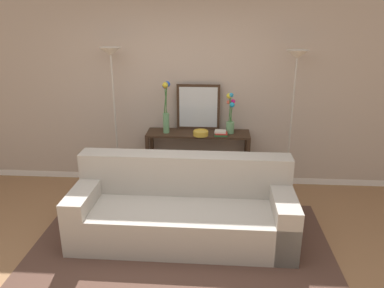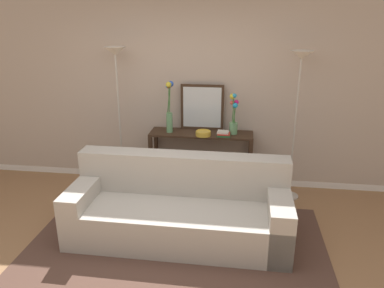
{
  "view_description": "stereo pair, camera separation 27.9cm",
  "coord_description": "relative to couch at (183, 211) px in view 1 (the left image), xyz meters",
  "views": [
    {
      "loc": [
        0.52,
        -2.86,
        2.36
      ],
      "look_at": [
        0.23,
        1.31,
        0.89
      ],
      "focal_mm": 35.05,
      "sensor_mm": 36.0,
      "label": 1
    },
    {
      "loc": [
        0.8,
        -2.83,
        2.36
      ],
      "look_at": [
        0.23,
        1.31,
        0.89
      ],
      "focal_mm": 35.05,
      "sensor_mm": 36.0,
      "label": 2
    }
  ],
  "objects": [
    {
      "name": "couch",
      "position": [
        0.0,
        0.0,
        0.0
      ],
      "size": [
        2.36,
        0.9,
        0.88
      ],
      "color": "#ADA89E",
      "rests_on": "ground"
    },
    {
      "name": "floor_lamp_right",
      "position": [
        1.3,
        1.12,
        1.2
      ],
      "size": [
        0.28,
        0.28,
        1.93
      ],
      "color": "#B7B2A8",
      "rests_on": "ground"
    },
    {
      "name": "book_stack",
      "position": [
        0.4,
        1.11,
        0.55
      ],
      "size": [
        0.17,
        0.16,
        0.06
      ],
      "color": "#236033",
      "rests_on": "console_table"
    },
    {
      "name": "console_table",
      "position": [
        0.1,
        1.21,
        0.26
      ],
      "size": [
        1.39,
        0.38,
        0.83
      ],
      "color": "#382619",
      "rests_on": "ground"
    },
    {
      "name": "ground_plane",
      "position": [
        -0.17,
        -0.74,
        -0.32
      ],
      "size": [
        16.0,
        16.0,
        0.02
      ],
      "primitive_type": "cube",
      "color": "#936B47"
    },
    {
      "name": "fruit_bowl",
      "position": [
        0.14,
        1.09,
        0.55
      ],
      "size": [
        0.2,
        0.2,
        0.07
      ],
      "color": "gold",
      "rests_on": "console_table"
    },
    {
      "name": "vase_short_flowers",
      "position": [
        0.52,
        1.21,
        0.75
      ],
      "size": [
        0.12,
        0.12,
        0.55
      ],
      "color": "#669E6B",
      "rests_on": "console_table"
    },
    {
      "name": "vase_tall_flowers",
      "position": [
        -0.33,
        1.18,
        0.88
      ],
      "size": [
        0.11,
        0.14,
        0.69
      ],
      "color": "#669E6B",
      "rests_on": "console_table"
    },
    {
      "name": "back_wall",
      "position": [
        -0.17,
        1.52,
        1.08
      ],
      "size": [
        12.0,
        0.15,
        2.8
      ],
      "color": "white",
      "rests_on": "ground"
    },
    {
      "name": "wall_mirror",
      "position": [
        0.09,
        1.37,
        0.83
      ],
      "size": [
        0.59,
        0.02,
        0.62
      ],
      "color": "#382619",
      "rests_on": "console_table"
    },
    {
      "name": "book_row_under_console",
      "position": [
        -0.34,
        1.21,
        -0.26
      ],
      "size": [
        0.26,
        0.18,
        0.13
      ],
      "color": "navy",
      "rests_on": "ground"
    },
    {
      "name": "area_rug",
      "position": [
        -0.0,
        -0.16,
        -0.31
      ],
      "size": [
        3.15,
        1.86,
        0.01
      ],
      "color": "#51382D",
      "rests_on": "ground"
    },
    {
      "name": "floor_lamp_left",
      "position": [
        -1.0,
        1.12,
        1.22
      ],
      "size": [
        0.28,
        0.28,
        1.95
      ],
      "color": "#B7B2A8",
      "rests_on": "ground"
    }
  ]
}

